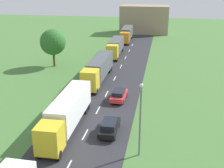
# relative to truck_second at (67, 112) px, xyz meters

# --- Properties ---
(road) EXTENTS (10.00, 140.00, 0.06)m
(road) POSITION_rel_truck_second_xyz_m (2.36, -7.00, -2.18)
(road) COLOR #2B2B30
(road) RESTS_ON ground
(truck_second) EXTENTS (2.65, 13.47, 3.77)m
(truck_second) POSITION_rel_truck_second_xyz_m (0.00, 0.00, 0.00)
(truck_second) COLOR yellow
(truck_second) RESTS_ON road
(truck_third) EXTENTS (2.54, 14.27, 3.73)m
(truck_third) POSITION_rel_truck_second_xyz_m (-0.21, 17.61, 0.00)
(truck_third) COLOR yellow
(truck_third) RESTS_ON road
(truck_fourth) EXTENTS (2.73, 11.81, 3.53)m
(truck_fourth) POSITION_rel_truck_second_xyz_m (-0.26, 35.80, -0.10)
(truck_fourth) COLOR yellow
(truck_fourth) RESTS_ON road
(truck_fifth) EXTENTS (2.75, 12.17, 3.73)m
(truck_fifth) POSITION_rel_truck_second_xyz_m (0.16, 52.56, -0.03)
(truck_fifth) COLOR orange
(truck_fifth) RESTS_ON road
(car_third) EXTENTS (1.89, 4.58, 1.51)m
(car_third) POSITION_rel_truck_second_xyz_m (5.01, -0.19, -1.36)
(car_third) COLOR black
(car_third) RESTS_ON road
(car_fourth) EXTENTS (2.09, 4.57, 1.55)m
(car_fourth) POSITION_rel_truck_second_xyz_m (4.58, 9.52, -1.35)
(car_fourth) COLOR red
(car_fourth) RESTS_ON road
(lamppost_second) EXTENTS (0.36, 0.36, 7.60)m
(lamppost_second) POSITION_rel_truck_second_xyz_m (8.72, -3.99, 2.06)
(lamppost_second) COLOR slate
(lamppost_second) RESTS_ON ground
(tree_oak) EXTENTS (5.09, 5.09, 7.49)m
(tree_oak) POSITION_rel_truck_second_xyz_m (-11.00, 24.84, 2.72)
(tree_oak) COLOR #513823
(tree_oak) RESTS_ON ground
(distant_building) EXTENTS (15.43, 8.02, 8.68)m
(distant_building) POSITION_rel_truck_second_xyz_m (3.98, 67.96, 2.13)
(distant_building) COLOR #9E846B
(distant_building) RESTS_ON ground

